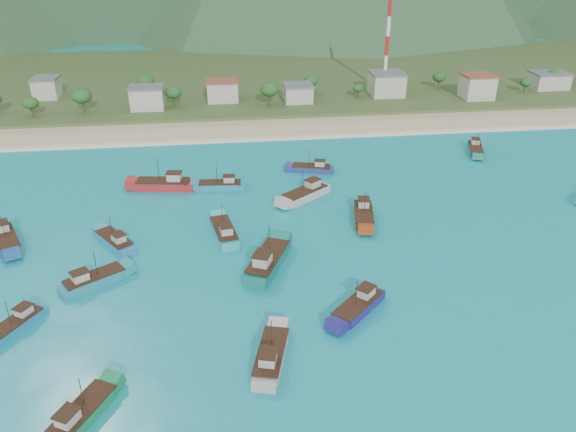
{
  "coord_description": "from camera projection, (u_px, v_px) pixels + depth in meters",
  "views": [
    {
      "loc": [
        -6.58,
        -73.46,
        49.81
      ],
      "look_at": [
        4.94,
        18.0,
        3.0
      ],
      "focal_mm": 35.0,
      "sensor_mm": 36.0,
      "label": 1
    }
  ],
  "objects": [
    {
      "name": "vegetation",
      "position": [
        236.0,
        91.0,
        176.39
      ],
      "size": [
        276.75,
        26.04,
        8.82
      ],
      "color": "#235623",
      "rests_on": "ground"
    },
    {
      "name": "land",
      "position": [
        235.0,
        79.0,
        212.12
      ],
      "size": [
        400.0,
        110.0,
        2.4
      ],
      "primitive_type": "cube",
      "color": "#385123",
      "rests_on": "ground"
    },
    {
      "name": "boat_5",
      "position": [
        93.0,
        281.0,
        88.35
      ],
      "size": [
        10.35,
        8.21,
        6.12
      ],
      "rotation": [
        0.0,
        0.0,
        5.29
      ],
      "color": "teal",
      "rests_on": "ground"
    },
    {
      "name": "surf_line",
      "position": [
        246.0,
        141.0,
        149.75
      ],
      "size": [
        400.0,
        2.5,
        0.08
      ],
      "primitive_type": "cube",
      "color": "white",
      "rests_on": "ground"
    },
    {
      "name": "boat_4",
      "position": [
        221.0,
        186.0,
        121.37
      ],
      "size": [
        10.26,
        3.73,
        5.95
      ],
      "rotation": [
        0.0,
        0.0,
        1.5
      ],
      "color": "teal",
      "rests_on": "ground"
    },
    {
      "name": "boat_17",
      "position": [
        364.0,
        215.0,
        108.55
      ],
      "size": [
        5.37,
        11.52,
        6.55
      ],
      "rotation": [
        0.0,
        0.0,
        2.95
      ],
      "color": "#993412",
      "rests_on": "ground"
    },
    {
      "name": "ground",
      "position": [
        271.0,
        286.0,
        88.27
      ],
      "size": [
        600.0,
        600.0,
        0.0
      ],
      "primitive_type": "plane",
      "color": "#0D9097",
      "rests_on": "ground"
    },
    {
      "name": "boat_10",
      "position": [
        164.0,
        185.0,
        121.19
      ],
      "size": [
        12.97,
        5.57,
        7.42
      ],
      "rotation": [
        0.0,
        0.0,
        1.42
      ],
      "color": "#AB2428",
      "rests_on": "ground"
    },
    {
      "name": "beach",
      "position": [
        244.0,
        129.0,
        158.16
      ],
      "size": [
        400.0,
        18.0,
        1.2
      ],
      "primitive_type": "cube",
      "color": "beige",
      "rests_on": "ground"
    },
    {
      "name": "boat_2",
      "position": [
        271.0,
        357.0,
        72.32
      ],
      "size": [
        5.95,
        11.32,
        6.41
      ],
      "rotation": [
        0.0,
        0.0,
        6.02
      ],
      "color": "#B3AAA3",
      "rests_on": "ground"
    },
    {
      "name": "boat_8",
      "position": [
        267.0,
        263.0,
        92.59
      ],
      "size": [
        8.95,
        13.69,
        7.83
      ],
      "rotation": [
        0.0,
        0.0,
        5.87
      ],
      "color": "#116E61",
      "rests_on": "ground"
    },
    {
      "name": "boat_12",
      "position": [
        16.0,
        325.0,
        78.55
      ],
      "size": [
        7.0,
        9.2,
        5.38
      ],
      "rotation": [
        0.0,
        0.0,
        2.6
      ],
      "color": "#187DAE",
      "rests_on": "ground"
    },
    {
      "name": "boat_6",
      "position": [
        224.0,
        233.0,
        102.25
      ],
      "size": [
        5.2,
        11.54,
        6.58
      ],
      "rotation": [
        0.0,
        0.0,
        0.18
      ],
      "color": "#28B1BA",
      "rests_on": "ground"
    },
    {
      "name": "boat_15",
      "position": [
        81.0,
        416.0,
        63.7
      ],
      "size": [
        7.44,
        10.34,
        5.99
      ],
      "rotation": [
        0.0,
        0.0,
        5.79
      ],
      "color": "#157C47",
      "rests_on": "ground"
    },
    {
      "name": "radio_tower",
      "position": [
        388.0,
        36.0,
        180.26
      ],
      "size": [
        1.2,
        1.2,
        36.43
      ],
      "color": "red",
      "rests_on": "ground"
    },
    {
      "name": "boat_19",
      "position": [
        306.0,
        194.0,
        117.01
      ],
      "size": [
        11.48,
        10.03,
        6.99
      ],
      "rotation": [
        0.0,
        0.0,
        2.23
      ],
      "color": "#BCB8AC",
      "rests_on": "ground"
    },
    {
      "name": "boat_0",
      "position": [
        475.0,
        150.0,
        141.61
      ],
      "size": [
        6.0,
        10.43,
        5.92
      ],
      "rotation": [
        0.0,
        0.0,
        2.82
      ],
      "color": "#217260",
      "rests_on": "ground"
    },
    {
      "name": "village",
      "position": [
        295.0,
        90.0,
        178.98
      ],
      "size": [
        214.14,
        27.72,
        7.11
      ],
      "color": "beige",
      "rests_on": "ground"
    },
    {
      "name": "boat_26",
      "position": [
        312.0,
        169.0,
        130.15
      ],
      "size": [
        10.05,
        5.35,
        5.7
      ],
      "rotation": [
        0.0,
        0.0,
        1.3
      ],
      "color": "navy",
      "rests_on": "ground"
    },
    {
      "name": "boat_1",
      "position": [
        358.0,
        307.0,
        82.12
      ],
      "size": [
        9.69,
        9.65,
        6.24
      ],
      "rotation": [
        0.0,
        0.0,
        2.35
      ],
      "color": "navy",
      "rests_on": "ground"
    },
    {
      "name": "boat_14",
      "position": [
        115.0,
        242.0,
        99.53
      ],
      "size": [
        8.13,
        9.76,
        5.85
      ],
      "rotation": [
        0.0,
        0.0,
        0.62
      ],
      "color": "teal",
      "rests_on": "ground"
    },
    {
      "name": "boat_3",
      "position": [
        6.0,
        240.0,
        99.9
      ],
      "size": [
        7.86,
        11.54,
        6.63
      ],
      "rotation": [
        0.0,
        0.0,
        3.59
      ],
      "color": "#204C87",
      "rests_on": "ground"
    }
  ]
}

